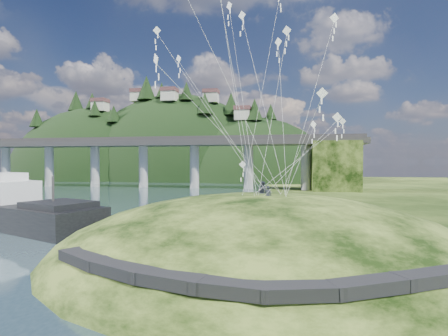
# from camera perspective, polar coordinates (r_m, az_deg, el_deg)

# --- Properties ---
(ground) EXTENTS (320.00, 320.00, 0.00)m
(ground) POSITION_cam_1_polar(r_m,az_deg,el_deg) (29.11, -10.26, -14.10)
(ground) COLOR black
(ground) RESTS_ON ground
(grass_hill) EXTENTS (36.00, 32.00, 13.00)m
(grass_hill) POSITION_cam_1_polar(r_m,az_deg,el_deg) (29.75, 6.45, -16.76)
(grass_hill) COLOR black
(grass_hill) RESTS_ON ground
(footpath) EXTENTS (22.29, 5.84, 0.83)m
(footpath) POSITION_cam_1_polar(r_m,az_deg,el_deg) (17.59, 1.78, -17.18)
(footpath) COLOR black
(footpath) RESTS_ON ground
(bridge) EXTENTS (160.00, 11.00, 15.00)m
(bridge) POSITION_cam_1_polar(r_m,az_deg,el_deg) (103.02, -10.20, 2.17)
(bridge) COLOR #2D2B2B
(bridge) RESTS_ON ground
(far_ridge) EXTENTS (153.00, 70.00, 94.50)m
(far_ridge) POSITION_cam_1_polar(r_m,az_deg,el_deg) (158.52, -9.30, -4.45)
(far_ridge) COLOR black
(far_ridge) RESTS_ON ground
(work_barge) EXTENTS (24.11, 14.24, 8.18)m
(work_barge) POSITION_cam_1_polar(r_m,az_deg,el_deg) (47.59, -30.54, -5.80)
(work_barge) COLOR black
(work_barge) RESTS_ON ground
(wooden_dock) EXTENTS (13.52, 3.04, 0.96)m
(wooden_dock) POSITION_cam_1_polar(r_m,az_deg,el_deg) (38.98, -16.41, -9.61)
(wooden_dock) COLOR #351D15
(wooden_dock) RESTS_ON ground
(kite_flyers) EXTENTS (1.44, 2.52, 1.99)m
(kite_flyers) POSITION_cam_1_polar(r_m,az_deg,el_deg) (28.62, 6.45, -2.28)
(kite_flyers) COLOR #252932
(kite_flyers) RESTS_ON ground
(kite_swarm) EXTENTS (18.27, 17.70, 20.96)m
(kite_swarm) POSITION_cam_1_polar(r_m,az_deg,el_deg) (34.45, 5.19, 18.97)
(kite_swarm) COLOR white
(kite_swarm) RESTS_ON ground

